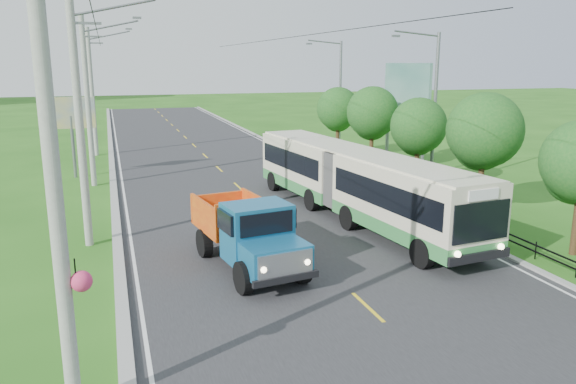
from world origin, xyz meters
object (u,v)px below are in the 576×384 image
tree_back (338,111)px  planter_mid (397,186)px  bus (355,179)px  billboard_left (71,118)px  tree_fourth (418,129)px  pole_mid (88,101)px  tree_fifth (372,115)px  planter_near (483,223)px  streetlight_far (338,93)px  planter_far (343,163)px  dump_truck (248,229)px  tree_third (483,134)px  billboard_right (406,92)px  pole_far (92,91)px  streetlight_mid (432,106)px  pole_near (80,121)px  pole_nearest (57,190)px

tree_back → planter_mid: 12.66m
bus → billboard_left: bearing=125.7°
planter_mid → tree_fourth: bearing=6.4°
pole_mid → tree_fifth: (18.12, -0.86, -1.24)m
tree_back → planter_near: 20.46m
streetlight_far → planter_mid: (-2.04, -14.00, -4.62)m
planter_far → bus: bearing=-111.0°
billboard_left → dump_truck: size_ratio=0.80×
tree_third → billboard_right: (2.44, 11.86, 1.36)m
planter_mid → planter_far: bearing=90.0°
pole_mid → streetlight_far: size_ratio=1.10×
planter_far → billboard_right: size_ratio=0.09×
tree_fifth → pole_far: bearing=144.6°
planter_near → planter_mid: bearing=90.0°
pole_mid → bus: 17.00m
dump_truck → tree_fifth: bearing=42.5°
pole_far → tree_back: size_ratio=1.82×
streetlight_mid → planter_far: 9.46m
planter_near → billboard_left: size_ratio=0.13×
tree_fifth → planter_far: tree_fifth is taller
dump_truck → streetlight_mid: bearing=26.7°
pole_mid → streetlight_mid: 20.16m
pole_near → planter_far: size_ratio=14.93×
pole_near → pole_nearest: bearing=-89.9°
planter_near → dump_truck: size_ratio=0.10×
pole_mid → planter_mid: 18.88m
streetlight_far → billboard_right: size_ratio=1.24×
pole_far → streetlight_mid: pole_far is taller
pole_far → planter_near: (16.86, -27.00, -4.81)m
streetlight_far → billboard_right: streetlight_far is taller
streetlight_far → tree_back: bearing=-112.9°
streetlight_far → billboard_right: (1.66, -8.00, 0.44)m
tree_back → pole_far: bearing=159.3°
pole_mid → tree_back: 18.89m
planter_mid → tree_back: bearing=84.1°
tree_fourth → dump_truck: (-12.53, -9.68, -2.11)m
pole_nearest → tree_fourth: size_ratio=1.85×
streetlight_mid → dump_truck: streetlight_mid is taller
tree_fifth → planter_far: bearing=124.0°
planter_mid → bus: bus is taller
pole_nearest → billboard_left: (-1.26, 27.00, -1.07)m
pole_mid → planter_near: bearing=-41.7°
pole_nearest → pole_mid: same height
tree_fourth → pole_far: bearing=133.9°
pole_near → tree_third: 18.17m
tree_fifth → planter_far: 4.21m
tree_fourth → streetlight_mid: streetlight_mid is taller
planter_far → billboard_right: billboard_right is taller
pole_far → tree_fifth: 22.25m
tree_back → billboard_right: bearing=-68.3°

